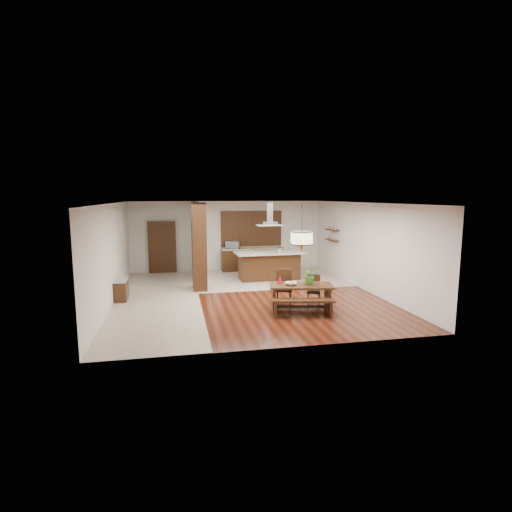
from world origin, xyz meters
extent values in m
plane|color=#351309|center=(0.00, 0.00, 0.00)|extent=(9.00, 9.00, 0.00)
cube|color=white|center=(0.00, 0.00, 2.90)|extent=(8.00, 9.00, 0.04)
cube|color=silver|center=(0.00, 4.50, 1.45)|extent=(8.00, 0.04, 2.90)
cube|color=silver|center=(0.00, -4.50, 1.45)|extent=(8.00, 0.04, 2.90)
cube|color=silver|center=(-4.00, 0.00, 1.45)|extent=(0.04, 9.00, 2.90)
cube|color=silver|center=(4.00, 0.00, 1.45)|extent=(0.04, 9.00, 2.90)
cube|color=beige|center=(-2.75, 0.00, 0.01)|extent=(2.50, 9.00, 0.01)
cube|color=beige|center=(1.25, 2.50, 0.01)|extent=(5.50, 4.00, 0.01)
cube|color=#36180D|center=(0.00, 0.00, 2.88)|extent=(8.00, 9.00, 0.02)
cube|color=black|center=(-1.40, 1.20, 1.45)|extent=(0.45, 1.00, 2.90)
cube|color=silver|center=(-1.40, 3.30, 1.45)|extent=(0.18, 2.40, 2.90)
cube|color=black|center=(-3.81, 0.20, 0.32)|extent=(0.37, 0.88, 0.63)
cube|color=black|center=(-2.70, 4.40, 1.05)|extent=(1.10, 0.20, 2.10)
cube|color=black|center=(1.00, 4.20, 0.45)|extent=(2.60, 0.60, 0.90)
cube|color=#BEB6A6|center=(1.00, 4.20, 0.92)|extent=(2.60, 0.62, 0.05)
cube|color=olive|center=(1.00, 4.46, 1.75)|extent=(2.60, 0.08, 1.50)
cube|color=black|center=(3.87, 2.60, 1.40)|extent=(0.26, 0.90, 0.04)
cube|color=black|center=(3.87, 2.60, 1.80)|extent=(0.26, 0.90, 0.04)
cube|color=black|center=(1.17, -1.90, 0.68)|extent=(1.85, 1.18, 0.06)
cube|color=black|center=(0.44, -1.75, 0.33)|extent=(0.21, 0.69, 0.66)
cube|color=black|center=(1.90, -2.05, 0.33)|extent=(0.21, 0.69, 0.66)
imported|color=#3E7D29|center=(1.42, -1.89, 0.95)|extent=(0.45, 0.40, 0.48)
imported|color=beige|center=(0.88, -1.91, 0.75)|extent=(0.40, 0.40, 0.08)
cone|color=#A40B20|center=(0.63, -1.71, 0.83)|extent=(0.17, 0.17, 0.24)
cylinder|color=gold|center=(1.68, -2.09, 0.76)|extent=(0.07, 0.07, 0.09)
cube|color=black|center=(1.25, 2.22, 0.50)|extent=(2.23, 0.89, 1.00)
cube|color=#BEB6A6|center=(1.25, 2.17, 1.02)|extent=(2.57, 1.18, 0.06)
imported|color=silver|center=(1.63, 2.14, 1.09)|extent=(0.15, 0.15, 0.09)
imported|color=silver|center=(0.18, 4.22, 1.10)|extent=(0.66, 0.57, 0.31)
camera|label=1|loc=(-2.17, -12.13, 3.12)|focal=28.00mm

